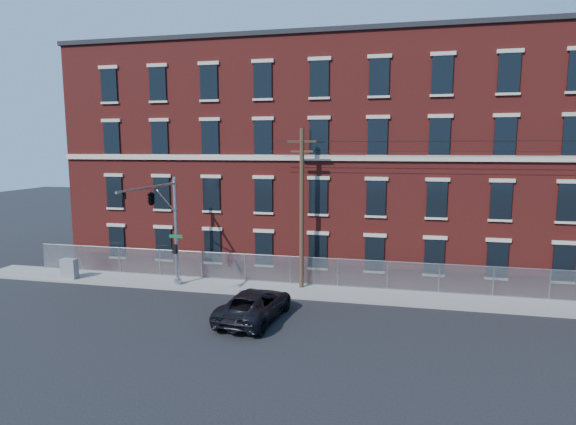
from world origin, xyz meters
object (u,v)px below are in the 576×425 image
(traffic_signal_mast, at_px, (158,209))
(utility_cabinet, at_px, (69,269))
(utility_pole_near, at_px, (302,206))
(pickup_truck, at_px, (255,305))

(traffic_signal_mast, distance_m, utility_cabinet, 9.26)
(utility_pole_near, height_order, utility_cabinet, utility_pole_near)
(traffic_signal_mast, bearing_deg, pickup_truck, -19.58)
(utility_pole_near, relative_size, pickup_truck, 1.76)
(utility_pole_near, xyz_separation_m, pickup_truck, (-1.41, -5.76, -4.55))
(pickup_truck, bearing_deg, utility_pole_near, -97.05)
(utility_cabinet, bearing_deg, traffic_signal_mast, -13.44)
(traffic_signal_mast, bearing_deg, utility_cabinet, 165.47)
(pickup_truck, xyz_separation_m, utility_cabinet, (-14.38, 4.36, 0.01))
(traffic_signal_mast, xyz_separation_m, utility_cabinet, (-7.79, 2.02, -4.59))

